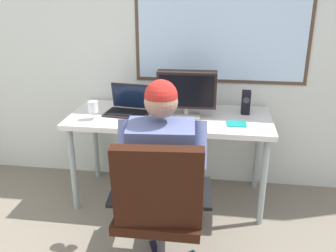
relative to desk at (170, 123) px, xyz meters
The scene contains 9 objects.
wall_rear 0.88m from the desk, 64.33° to the left, with size 4.91×0.08×2.86m.
desk is the anchor object (origin of this frame).
office_chair 1.00m from the desk, 85.63° to the right, with size 0.62×0.57×0.98m.
person_seated 0.73m from the desk, 85.62° to the right, with size 0.56×0.78×1.26m.
crt_monitor 0.31m from the desk, ahead, with size 0.47×0.18×0.36m.
laptop 0.37m from the desk, behind, with size 0.37×0.30×0.23m.
wine_glass 0.62m from the desk, 163.27° to the right, with size 0.08×0.08×0.14m.
desk_speaker 0.63m from the desk, 12.47° to the left, with size 0.07×0.08×0.19m.
cd_case 0.54m from the desk, 14.00° to the right, with size 0.14×0.13×0.01m.
Camera 1 is at (0.20, -1.02, 1.75)m, focal length 40.36 mm.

